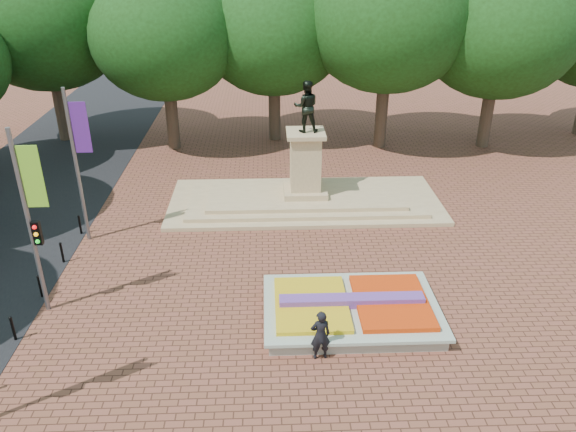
# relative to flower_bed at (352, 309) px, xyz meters

# --- Properties ---
(ground) EXTENTS (90.00, 90.00, 0.00)m
(ground) POSITION_rel_flower_bed_xyz_m (-1.03, 2.00, -0.38)
(ground) COLOR brown
(ground) RESTS_ON ground
(flower_bed) EXTENTS (6.30, 4.30, 0.91)m
(flower_bed) POSITION_rel_flower_bed_xyz_m (0.00, 0.00, 0.00)
(flower_bed) COLOR gray
(flower_bed) RESTS_ON ground
(monument) EXTENTS (14.00, 6.00, 6.40)m
(monument) POSITION_rel_flower_bed_xyz_m (-1.03, 10.00, 0.50)
(monument) COLOR tan
(monument) RESTS_ON ground
(tree_row_back) EXTENTS (44.80, 8.80, 10.43)m
(tree_row_back) POSITION_rel_flower_bed_xyz_m (1.31, 20.00, 6.29)
(tree_row_back) COLOR #39281F
(tree_row_back) RESTS_ON ground
(banner_poles) EXTENTS (0.88, 11.17, 7.00)m
(banner_poles) POSITION_rel_flower_bed_xyz_m (-11.10, 0.69, 3.50)
(banner_poles) COLOR slate
(banner_poles) RESTS_ON ground
(bollard_row) EXTENTS (0.12, 13.12, 0.98)m
(bollard_row) POSITION_rel_flower_bed_xyz_m (-11.73, 0.50, 0.15)
(bollard_row) COLOR black
(bollard_row) RESTS_ON ground
(pedestrian) EXTENTS (0.72, 0.52, 1.82)m
(pedestrian) POSITION_rel_flower_bed_xyz_m (-1.36, -2.12, 0.53)
(pedestrian) COLOR black
(pedestrian) RESTS_ON ground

